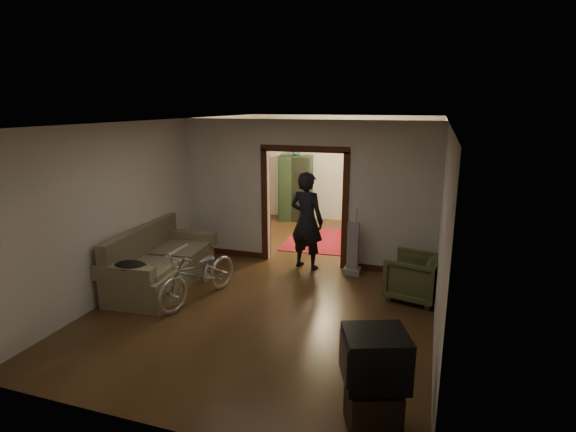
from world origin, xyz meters
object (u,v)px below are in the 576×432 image
at_px(armchair, 413,277).
at_px(desk, 384,214).
at_px(sofa, 162,258).
at_px(locker, 296,188).
at_px(bicycle, 199,274).
at_px(person, 307,221).

distance_m(armchair, desk, 4.15).
relative_size(sofa, desk, 2.08).
height_order(armchair, locker, locker).
bearing_deg(bicycle, person, 71.93).
bearing_deg(person, bicycle, 73.11).
bearing_deg(locker, desk, -16.38).
distance_m(bicycle, desk, 5.68).
xyz_separation_m(sofa, armchair, (4.15, 0.80, -0.14)).
height_order(sofa, locker, locker).
distance_m(sofa, person, 2.71).
bearing_deg(armchair, sofa, -66.49).
height_order(armchair, desk, desk).
distance_m(person, desk, 3.44).
bearing_deg(desk, armchair, -75.38).
relative_size(sofa, bicycle, 1.30).
xyz_separation_m(sofa, person, (2.12, 1.63, 0.43)).
bearing_deg(desk, locker, 176.00).
distance_m(bicycle, person, 2.37).
distance_m(sofa, armchair, 4.23).
distance_m(bicycle, armchair, 3.44).
distance_m(locker, desk, 2.43).
relative_size(person, desk, 1.77).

